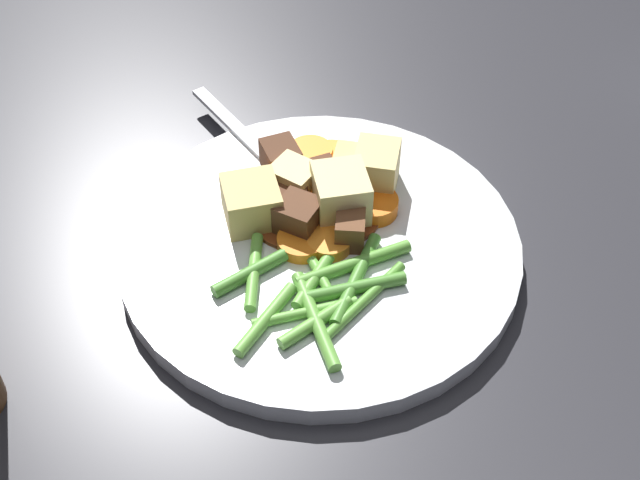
{
  "coord_description": "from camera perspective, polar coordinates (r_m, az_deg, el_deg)",
  "views": [
    {
      "loc": [
        -0.4,
        -0.02,
        0.43
      ],
      "look_at": [
        0.0,
        0.0,
        0.01
      ],
      "focal_mm": 49.37,
      "sensor_mm": 36.0,
      "label": 1
    }
  ],
  "objects": [
    {
      "name": "carrot_slice_2",
      "position": [
        0.6,
        3.49,
        2.27
      ],
      "size": [
        0.04,
        0.04,
        0.01
      ],
      "primitive_type": "cylinder",
      "rotation": [
        0.0,
        0.0,
        4.49
      ],
      "color": "orange",
      "rests_on": "dinner_plate"
    },
    {
      "name": "carrot_slice_7",
      "position": [
        0.57,
        0.6,
        -0.15
      ],
      "size": [
        0.03,
        0.03,
        0.01
      ],
      "primitive_type": "cylinder",
      "rotation": [
        0.0,
        0.0,
        4.87
      ],
      "color": "orange",
      "rests_on": "dinner_plate"
    },
    {
      "name": "green_bean_2",
      "position": [
        0.55,
        -0.25,
        -2.18
      ],
      "size": [
        0.06,
        0.03,
        0.01
      ],
      "primitive_type": "cylinder",
      "rotation": [
        0.0,
        1.57,
        2.73
      ],
      "color": "#66AD42",
      "rests_on": "dinner_plate"
    },
    {
      "name": "green_bean_0",
      "position": [
        0.55,
        2.36,
        -3.1
      ],
      "size": [
        0.03,
        0.06,
        0.01
      ],
      "primitive_type": "cylinder",
      "rotation": [
        0.0,
        1.57,
        1.87
      ],
      "color": "#4C8E33",
      "rests_on": "dinner_plate"
    },
    {
      "name": "meat_chunk_2",
      "position": [
        0.62,
        -2.56,
        5.33
      ],
      "size": [
        0.03,
        0.03,
        0.02
      ],
      "primitive_type": "cube",
      "rotation": [
        0.0,
        0.0,
        0.41
      ],
      "color": "#4C2B19",
      "rests_on": "dinner_plate"
    },
    {
      "name": "green_bean_7",
      "position": [
        0.56,
        -4.32,
        -2.05
      ],
      "size": [
        0.06,
        0.01,
        0.01
      ],
      "primitive_type": "cylinder",
      "rotation": [
        0.0,
        1.57,
        3.15
      ],
      "color": "#66AD42",
      "rests_on": "dinner_plate"
    },
    {
      "name": "stew_sauce",
      "position": [
        0.6,
        -0.44,
        2.56
      ],
      "size": [
        0.1,
        0.1,
        0.0
      ],
      "primitive_type": "cylinder",
      "color": "brown",
      "rests_on": "dinner_plate"
    },
    {
      "name": "fork",
      "position": [
        0.64,
        -3.76,
        5.64
      ],
      "size": [
        0.15,
        0.12,
        0.0
      ],
      "color": "silver",
      "rests_on": "dinner_plate"
    },
    {
      "name": "green_bean_3",
      "position": [
        0.55,
        2.35,
        -2.53
      ],
      "size": [
        0.08,
        0.03,
        0.01
      ],
      "primitive_type": "cylinder",
      "rotation": [
        0.0,
        1.57,
        2.82
      ],
      "color": "#4C8E33",
      "rests_on": "dinner_plate"
    },
    {
      "name": "carrot_slice_1",
      "position": [
        0.62,
        -1.26,
        4.12
      ],
      "size": [
        0.03,
        0.03,
        0.01
      ],
      "primitive_type": "cylinder",
      "rotation": [
        0.0,
        0.0,
        0.11
      ],
      "color": "orange",
      "rests_on": "dinner_plate"
    },
    {
      "name": "green_bean_8",
      "position": [
        0.53,
        -0.14,
        -5.35
      ],
      "size": [
        0.04,
        0.05,
        0.01
      ],
      "primitive_type": "cylinder",
      "rotation": [
        0.0,
        1.57,
        2.29
      ],
      "color": "#66AD42",
      "rests_on": "dinner_plate"
    },
    {
      "name": "potato_chunk_0",
      "position": [
        0.59,
        1.35,
        2.94
      ],
      "size": [
        0.04,
        0.04,
        0.03
      ],
      "primitive_type": "cube",
      "rotation": [
        0.0,
        0.0,
        4.94
      ],
      "color": "#EAD68C",
      "rests_on": "dinner_plate"
    },
    {
      "name": "potato_chunk_3",
      "position": [
        0.61,
        3.67,
        4.61
      ],
      "size": [
        0.04,
        0.03,
        0.03
      ],
      "primitive_type": "cube",
      "rotation": [
        0.0,
        0.0,
        6.13
      ],
      "color": "#E5CC7A",
      "rests_on": "dinner_plate"
    },
    {
      "name": "green_bean_10",
      "position": [
        0.56,
        -4.57,
        -2.13
      ],
      "size": [
        0.04,
        0.05,
        0.01
      ],
      "primitive_type": "cylinder",
      "rotation": [
        0.0,
        1.57,
        2.25
      ],
      "color": "#4C8E33",
      "rests_on": "dinner_plate"
    },
    {
      "name": "green_bean_9",
      "position": [
        0.57,
        -0.82,
        -0.77
      ],
      "size": [
        0.08,
        0.04,
        0.01
      ],
      "primitive_type": "cylinder",
      "rotation": [
        0.0,
        1.57,
        3.56
      ],
      "color": "#66AD42",
      "rests_on": "dinner_plate"
    },
    {
      "name": "potato_chunk_2",
      "position": [
        0.59,
        -4.46,
        2.42
      ],
      "size": [
        0.05,
        0.05,
        0.03
      ],
      "primitive_type": "cube",
      "rotation": [
        0.0,
        0.0,
        0.28
      ],
      "color": "#DBBC6B",
      "rests_on": "dinner_plate"
    },
    {
      "name": "carrot_slice_5",
      "position": [
        0.57,
        -1.18,
        -0.13
      ],
      "size": [
        0.05,
        0.05,
        0.01
      ],
      "primitive_type": "cylinder",
      "rotation": [
        0.0,
        0.0,
        5.72
      ],
      "color": "orange",
      "rests_on": "dinner_plate"
    },
    {
      "name": "meat_chunk_0",
      "position": [
        0.58,
        1.98,
        1.0
      ],
      "size": [
        0.03,
        0.02,
        0.02
      ],
      "primitive_type": "cube",
      "rotation": [
        0.0,
        0.0,
        1.53
      ],
      "color": "brown",
      "rests_on": "dinner_plate"
    },
    {
      "name": "ground_plane",
      "position": [
        0.59,
        0.0,
        -0.96
      ],
      "size": [
        3.0,
        3.0,
        0.0
      ],
      "primitive_type": "plane",
      "color": "#2D2D33"
    },
    {
      "name": "dinner_plate",
      "position": [
        0.59,
        0.0,
        -0.49
      ],
      "size": [
        0.27,
        0.27,
        0.01
      ],
      "primitive_type": "cylinder",
      "color": "white",
      "rests_on": "ground_plane"
    },
    {
      "name": "green_bean_11",
      "position": [
        0.53,
        -0.99,
        -4.73
      ],
      "size": [
        0.03,
        0.06,
        0.01
      ],
      "primitive_type": "cylinder",
      "rotation": [
        0.0,
        1.57,
        1.89
      ],
      "color": "#66AD42",
      "rests_on": "dinner_plate"
    },
    {
      "name": "meat_chunk_3",
      "position": [
        0.59,
        -2.15,
        2.59
      ],
      "size": [
        0.03,
        0.03,
        0.02
      ],
      "primitive_type": "cube",
      "rotation": [
        0.0,
        0.0,
        4.57
      ],
      "color": "#4C2B19",
      "rests_on": "dinner_plate"
    },
    {
      "name": "potato_chunk_1",
      "position": [
        0.6,
        -1.67,
        3.83
      ],
      "size": [
        0.04,
        0.04,
        0.03
      ],
      "primitive_type": "cube",
      "rotation": [
        0.0,
        0.0,
        2.59
      ],
      "color": "#EAD68C",
      "rests_on": "dinner_plate"
    },
    {
      "name": "meat_chunk_4",
      "position": [
        0.61,
        0.35,
        4.19
      ],
      "size": [
        0.03,
        0.03,
        0.02
      ],
      "primitive_type": "cube",
      "rotation": [
        0.0,
        0.0,
        2.01
      ],
      "color": "#4C2B19",
      "rests_on": "dinner_plate"
    },
    {
      "name": "potato_chunk_4",
      "position": [
        0.61,
        2.13,
        4.51
      ],
      "size": [
        0.03,
        0.03,
        0.03
      ],
      "primitive_type": "cube",
      "rotation": [
        0.0,
        0.0,
        1.42
      ],
      "color": "#DBBC6B",
      "rests_on": "dinner_plate"
    },
    {
      "name": "carrot_slice_0",
      "position": [
        0.63,
        0.75,
        5.29
      ],
      "size": [
        0.04,
        0.04,
        0.01
      ],
      "primitive_type": "cylinder",
      "rotation": [
        0.0,
        0.0,
        5.45
      ],
      "color": "orange",
      "rests_on": "dinner_plate"
    },
    {
      "name": "carrot_slice_3",
      "position": [
        0.61,
        -3.75,
        3.57
      ],
      "size": [
        0.03,
        0.03,
        0.01
      ],
      "primitive_type": "cylinder",
      "rotation": [
        0.0,
        0.0,
        4.85
      ],
      "color": "orange",
      "rests_on": "dinner_plate"
    },
    {
      "name": "green_bean_6",
      "position": [
        0.53,
        -3.54,
        -5.14
      ],
      "size": [
        0.06,
        0.04,
        0.01
      ],
      "primitive_type": "cylinder",
      "rotation": [
        0.0,
        1.57,
        2.64
      ],
      "color": "#66AD42",
      "rests_on": "dinner_plate"
    },
    {
      "name": "carrot_slice_6",
      "position": [
        0.63,
        -0.63,
        5.47
      ],
      "size": [
        0.04,
        0.04,
        0.01
      ],
      "primitive_type": "cylinder",
      "rotation": [
        0.0,
        0.0,
        0.59
      ],
      "color": "orange",
      "rests_on": "dinner_plate"
    },
    {
      "name": "carrot_slice_4",
      "position": [
        0.6,
        -0.14,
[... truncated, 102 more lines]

